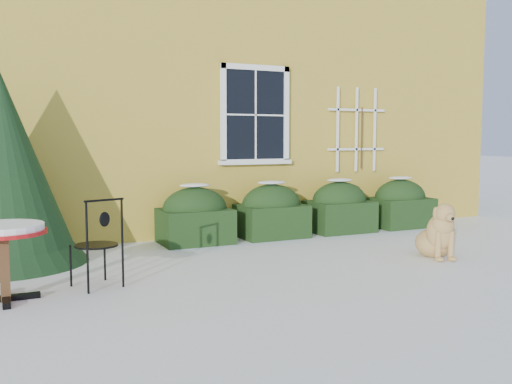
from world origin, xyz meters
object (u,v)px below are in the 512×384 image
evergreen_shrub (0,183)px  dog (438,235)px  bistro_table (3,237)px  patio_chair_near (98,243)px

evergreen_shrub → dog: 5.70m
bistro_table → patio_chair_near: 0.94m
bistro_table → dog: (5.27, -0.22, -0.32)m
evergreen_shrub → dog: size_ratio=3.13×
bistro_table → dog: size_ratio=1.00×
bistro_table → dog: bearing=-2.4°
bistro_table → patio_chair_near: patio_chair_near is taller
evergreen_shrub → patio_chair_near: bearing=-62.1°
evergreen_shrub → bistro_table: size_ratio=3.13×
evergreen_shrub → patio_chair_near: (0.90, -1.71, -0.55)m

